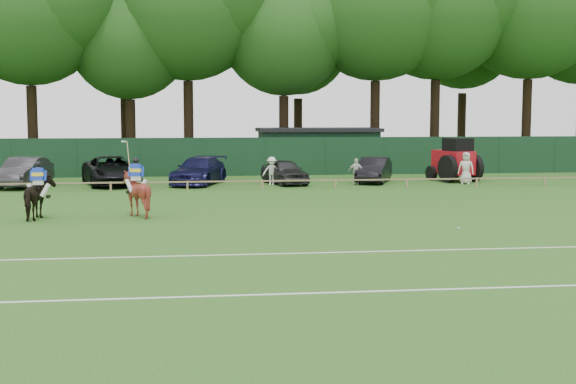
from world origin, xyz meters
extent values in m
plane|color=#1E4C14|center=(0.00, 0.00, 0.00)|extent=(160.00, 160.00, 0.00)
imported|color=black|center=(-8.64, 7.44, 0.85)|extent=(1.03, 2.05, 1.69)
imported|color=maroon|center=(-4.96, 7.74, 0.91)|extent=(1.75, 1.89, 1.82)
imported|color=#2C2C2E|center=(-11.99, 20.95, 0.82)|extent=(2.48, 5.20, 1.64)
imported|color=black|center=(-7.28, 21.40, 0.82)|extent=(4.13, 6.40, 1.64)
imported|color=#14133E|center=(-2.35, 21.30, 0.78)|extent=(3.76, 5.79, 1.56)
imported|color=#2C2B2E|center=(2.55, 20.84, 0.72)|extent=(2.76, 4.54, 1.44)
imported|color=black|center=(7.92, 21.25, 0.74)|extent=(3.15, 4.74, 1.48)
imported|color=white|center=(1.77, 20.50, 0.80)|extent=(1.09, 0.69, 1.60)
imported|color=silver|center=(6.53, 19.85, 0.76)|extent=(0.95, 0.58, 1.52)
imported|color=silver|center=(12.93, 19.55, 0.92)|extent=(1.07, 0.95, 1.85)
cube|color=silver|center=(-8.64, 7.44, 1.44)|extent=(0.37, 0.28, 0.18)
cube|color=blue|center=(-8.64, 7.44, 1.76)|extent=(0.42, 0.33, 0.51)
cube|color=yellow|center=(-8.64, 7.44, 1.74)|extent=(0.45, 0.31, 0.18)
sphere|color=black|center=(-8.64, 7.44, 2.13)|extent=(0.25, 0.25, 0.25)
cylinder|color=silver|center=(-8.39, 7.38, 1.14)|extent=(0.42, 0.33, 0.59)
cylinder|color=silver|center=(-8.91, 7.41, 1.14)|extent=(0.42, 0.35, 0.59)
cube|color=silver|center=(-4.96, 7.74, 1.53)|extent=(0.40, 0.32, 0.18)
cube|color=blue|center=(-4.96, 7.74, 1.85)|extent=(0.45, 0.37, 0.51)
cube|color=yellow|center=(-4.96, 7.74, 1.83)|extent=(0.48, 0.36, 0.18)
sphere|color=black|center=(-4.96, 7.74, 2.22)|extent=(0.25, 0.25, 0.25)
cylinder|color=silver|center=(-4.71, 7.64, 1.23)|extent=(0.43, 0.31, 0.59)
cylinder|color=silver|center=(-5.22, 7.74, 1.23)|extent=(0.41, 0.40, 0.59)
cylinder|color=tan|center=(-5.24, 7.85, 2.40)|extent=(0.17, 0.62, 1.17)
sphere|color=silver|center=(6.57, 2.89, 0.04)|extent=(0.09, 0.09, 0.09)
cube|color=silver|center=(0.00, -6.00, 0.01)|extent=(60.00, 0.10, 0.01)
cube|color=silver|center=(0.00, -1.00, 0.01)|extent=(60.00, 0.10, 0.01)
cube|color=#997F5B|center=(0.00, 18.00, 0.45)|extent=(62.00, 0.08, 0.08)
cube|color=#14351E|center=(0.00, 27.00, 1.25)|extent=(92.00, 0.04, 2.50)
cube|color=#14331E|center=(6.00, 30.00, 1.40)|extent=(8.00, 4.00, 2.80)
cube|color=black|center=(6.00, 30.00, 2.92)|extent=(8.40, 4.40, 0.24)
cube|color=#B3101A|center=(12.85, 21.50, 1.14)|extent=(2.07, 2.89, 1.41)
cube|color=black|center=(12.97, 21.08, 2.11)|extent=(1.64, 1.71, 0.98)
cylinder|color=black|center=(12.17, 20.52, 0.81)|extent=(0.76, 1.65, 1.63)
cylinder|color=black|center=(13.94, 21.02, 0.81)|extent=(0.76, 1.65, 1.63)
cylinder|color=black|center=(11.77, 22.32, 0.43)|extent=(0.55, 0.92, 0.87)
cylinder|color=black|center=(13.34, 22.76, 0.43)|extent=(0.55, 0.92, 0.87)
camera|label=1|loc=(-2.78, -23.03, 4.12)|focal=48.00mm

